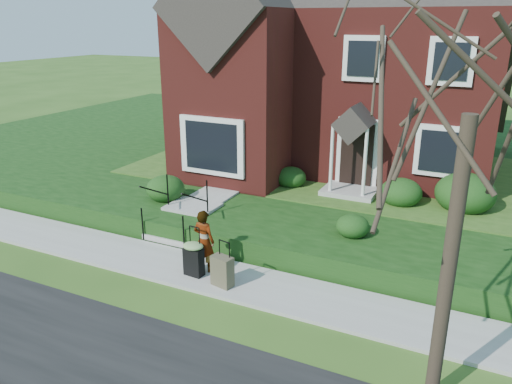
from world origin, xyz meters
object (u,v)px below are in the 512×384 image
Objects in this scene: front_steps at (184,217)px; suitcase_black at (194,257)px; tree_verge at (475,81)px; woman at (204,241)px; suitcase_olive at (222,271)px.

suitcase_black is at bearing -51.57° from front_steps.
front_steps is 9.16m from tree_verge.
woman is 0.21× the size of tree_verge.
suitcase_olive is 6.63m from tree_verge.
front_steps reaches higher than woman.
suitcase_black is at bearing 77.93° from woman.
suitcase_olive is at bearing 161.98° from tree_verge.
suitcase_black is 1.13× the size of suitcase_olive.
woman is 0.95m from suitcase_olive.
front_steps is 2.48m from woman.
tree_verge is at bearing -12.17° from suitcase_black.
front_steps is 1.35× the size of woman.
woman is 7.04m from tree_verge.
front_steps is 2.63m from suitcase_black.
tree_verge is (5.47, -1.64, 4.38)m from suitcase_black.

